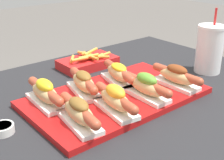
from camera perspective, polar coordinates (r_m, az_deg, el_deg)
name	(u,v)px	position (r m, az deg, el deg)	size (l,w,h in m)	color
serving_tray	(116,97)	(0.95, 0.77, -3.09)	(0.54, 0.31, 0.02)	#B71414
hot_dog_0	(79,112)	(0.78, -6.05, -5.89)	(0.08, 0.20, 0.07)	white
hot_dog_1	(115,99)	(0.83, 0.62, -3.56)	(0.08, 0.20, 0.08)	white
hot_dog_2	(146,86)	(0.92, 6.30, -1.12)	(0.07, 0.20, 0.07)	white
hot_dog_3	(176,76)	(1.01, 11.71, 0.73)	(0.06, 0.20, 0.07)	white
hot_dog_4	(45,93)	(0.89, -12.12, -2.29)	(0.07, 0.20, 0.07)	white
hot_dog_5	(84,83)	(0.95, -5.20, -0.48)	(0.09, 0.19, 0.07)	white
hot_dog_6	(119,73)	(1.01, 1.23, 1.23)	(0.10, 0.19, 0.06)	white
sauce_bowl	(2,129)	(0.83, -19.41, -8.36)	(0.06, 0.06, 0.02)	silver
drink_cup	(209,49)	(1.19, 17.39, 5.44)	(0.10, 0.10, 0.23)	white
fries_basket	(88,62)	(1.21, -4.39, 3.31)	(0.22, 0.13, 0.06)	red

